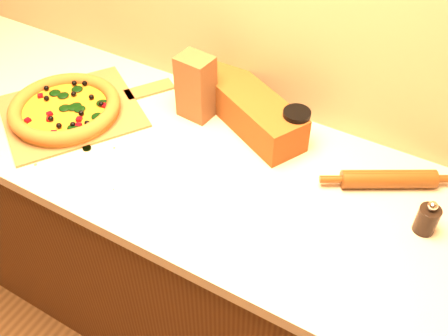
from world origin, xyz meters
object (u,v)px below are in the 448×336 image
pepper_grinder (427,219)px  rolling_pin (388,179)px  pizza (65,108)px  dark_jar (295,129)px  pizza_peel (76,110)px

pepper_grinder → rolling_pin: bearing=139.8°
pizza → pepper_grinder: pepper_grinder is taller
rolling_pin → dark_jar: size_ratio=2.62×
pepper_grinder → rolling_pin: size_ratio=0.30×
pizza → rolling_pin: 1.00m
pepper_grinder → dark_jar: bearing=162.8°
rolling_pin → dark_jar: bearing=175.4°
pepper_grinder → rolling_pin: (-0.13, 0.11, -0.02)m
pizza_peel → rolling_pin: (0.97, 0.17, 0.02)m
pizza → pepper_grinder: size_ratio=3.42×
pizza → pepper_grinder: (1.10, 0.10, 0.01)m
pizza_peel → pizza: (-0.01, -0.03, 0.03)m
pizza_peel → dark_jar: 0.71m
pepper_grinder → pizza: bearing=-174.7°
rolling_pin → pizza_peel: bearing=-169.9°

